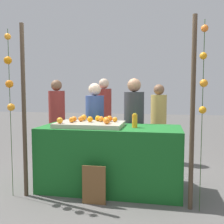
% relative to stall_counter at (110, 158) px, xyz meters
% --- Properties ---
extents(ground_plane, '(24.00, 24.00, 0.00)m').
position_rel_stall_counter_xyz_m(ground_plane, '(0.00, 0.00, -0.46)').
color(ground_plane, '#565451').
extents(stall_counter, '(2.03, 0.83, 0.93)m').
position_rel_stall_counter_xyz_m(stall_counter, '(0.00, 0.00, 0.00)').
color(stall_counter, '#196023').
rests_on(stall_counter, ground_plane).
extents(orange_tray, '(0.96, 0.61, 0.06)m').
position_rel_stall_counter_xyz_m(orange_tray, '(-0.29, -0.03, 0.49)').
color(orange_tray, '#B2AD99').
rests_on(orange_tray, stall_counter).
extents(orange_0, '(0.09, 0.09, 0.09)m').
position_rel_stall_counter_xyz_m(orange_0, '(-0.03, 0.13, 0.57)').
color(orange_0, orange).
rests_on(orange_0, orange_tray).
extents(orange_1, '(0.08, 0.08, 0.08)m').
position_rel_stall_counter_xyz_m(orange_1, '(-0.54, -0.11, 0.56)').
color(orange_1, orange).
rests_on(orange_1, orange_tray).
extents(orange_2, '(0.08, 0.08, 0.08)m').
position_rel_stall_counter_xyz_m(orange_2, '(-0.55, 0.02, 0.56)').
color(orange_2, orange).
rests_on(orange_2, orange_tray).
extents(orange_3, '(0.08, 0.08, 0.08)m').
position_rel_stall_counter_xyz_m(orange_3, '(-0.30, 0.00, 0.56)').
color(orange_3, orange).
rests_on(orange_3, orange_tray).
extents(orange_4, '(0.09, 0.09, 0.09)m').
position_rel_stall_counter_xyz_m(orange_4, '(-0.04, -0.08, 0.57)').
color(orange_4, orange).
rests_on(orange_4, orange_tray).
extents(orange_5, '(0.08, 0.08, 0.08)m').
position_rel_stall_counter_xyz_m(orange_5, '(-0.45, 0.04, 0.56)').
color(orange_5, orange).
rests_on(orange_5, orange_tray).
extents(orange_6, '(0.09, 0.09, 0.09)m').
position_rel_stall_counter_xyz_m(orange_6, '(-0.45, 0.18, 0.57)').
color(orange_6, orange).
rests_on(orange_6, orange_tray).
extents(orange_7, '(0.07, 0.07, 0.07)m').
position_rel_stall_counter_xyz_m(orange_7, '(0.06, 0.09, 0.56)').
color(orange_7, orange).
rests_on(orange_7, orange_tray).
extents(orange_8, '(0.09, 0.09, 0.09)m').
position_rel_stall_counter_xyz_m(orange_8, '(-0.67, -0.23, 0.57)').
color(orange_8, orange).
rests_on(orange_8, orange_tray).
extents(orange_9, '(0.08, 0.08, 0.08)m').
position_rel_stall_counter_xyz_m(orange_9, '(-0.01, -0.17, 0.57)').
color(orange_9, orange).
rests_on(orange_9, orange_tray).
extents(orange_10, '(0.08, 0.08, 0.08)m').
position_rel_stall_counter_xyz_m(orange_10, '(-0.22, 0.14, 0.57)').
color(orange_10, orange).
rests_on(orange_10, orange_tray).
extents(orange_11, '(0.08, 0.08, 0.08)m').
position_rel_stall_counter_xyz_m(orange_11, '(-0.15, 0.08, 0.56)').
color(orange_11, orange).
rests_on(orange_11, orange_tray).
extents(orange_12, '(0.08, 0.08, 0.08)m').
position_rel_stall_counter_xyz_m(orange_12, '(-0.07, 0.05, 0.56)').
color(orange_12, orange).
rests_on(orange_12, orange_tray).
extents(juice_bottle, '(0.07, 0.07, 0.20)m').
position_rel_stall_counter_xyz_m(juice_bottle, '(0.36, -0.02, 0.56)').
color(juice_bottle, orange).
rests_on(juice_bottle, stall_counter).
extents(chalkboard_sign, '(0.31, 0.03, 0.51)m').
position_rel_stall_counter_xyz_m(chalkboard_sign, '(-0.10, -0.54, -0.22)').
color(chalkboard_sign, brown).
rests_on(chalkboard_sign, ground_plane).
extents(vendor_left, '(0.31, 0.31, 1.57)m').
position_rel_stall_counter_xyz_m(vendor_left, '(-0.40, 0.66, 0.27)').
color(vendor_left, '#384C8C').
rests_on(vendor_left, ground_plane).
extents(vendor_right, '(0.33, 0.33, 1.64)m').
position_rel_stall_counter_xyz_m(vendor_right, '(0.28, 0.61, 0.30)').
color(vendor_right, '#333338').
rests_on(vendor_right, ground_plane).
extents(crowd_person_0, '(0.33, 0.33, 1.66)m').
position_rel_stall_counter_xyz_m(crowd_person_0, '(-1.40, 1.42, 0.31)').
color(crowd_person_0, maroon).
rests_on(crowd_person_0, ground_plane).
extents(crowd_person_1, '(0.31, 0.31, 1.56)m').
position_rel_stall_counter_xyz_m(crowd_person_1, '(0.67, 1.66, 0.27)').
color(crowd_person_1, tan).
rests_on(crowd_person_1, ground_plane).
extents(crowd_person_2, '(0.34, 0.34, 1.71)m').
position_rel_stall_counter_xyz_m(crowd_person_2, '(-0.58, 2.19, 0.33)').
color(crowd_person_2, maroon).
rests_on(crowd_person_2, ground_plane).
extents(canopy_post_left, '(0.06, 0.06, 2.33)m').
position_rel_stall_counter_xyz_m(canopy_post_left, '(-1.09, -0.45, 0.70)').
color(canopy_post_left, '#473828').
rests_on(canopy_post_left, ground_plane).
extents(canopy_post_right, '(0.06, 0.06, 2.33)m').
position_rel_stall_counter_xyz_m(canopy_post_right, '(1.09, -0.45, 0.70)').
color(canopy_post_right, '#473828').
rests_on(canopy_post_right, ground_plane).
extents(garland_strand_left, '(0.12, 0.12, 2.26)m').
position_rel_stall_counter_xyz_m(garland_strand_left, '(-1.27, -0.49, 1.16)').
color(garland_strand_left, '#2D4C23').
rests_on(garland_strand_left, ground_plane).
extents(garland_strand_right, '(0.10, 0.10, 2.26)m').
position_rel_stall_counter_xyz_m(garland_strand_right, '(1.20, -0.50, 1.17)').
color(garland_strand_right, '#2D4C23').
rests_on(garland_strand_right, ground_plane).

